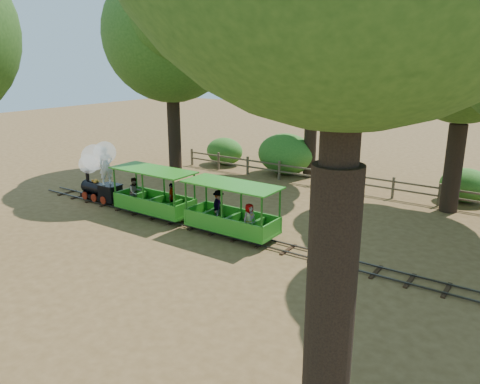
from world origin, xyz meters
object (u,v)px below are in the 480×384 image
Objects in this scene: locomotive at (98,167)px; fence at (332,177)px; carriage_rear at (231,215)px; carriage_front at (153,198)px.

fence is (7.64, 7.93, -1.01)m from locomotive.
carriage_rear is 0.20× the size of fence.
carriage_front reaches higher than fence.
carriage_rear is at bearing 1.16° from carriage_front.
carriage_rear is (7.24, -0.02, -0.82)m from locomotive.
fence is at bearing 87.08° from carriage_rear.
fence is at bearing 62.26° from carriage_front.
carriage_front is 3.82m from carriage_rear.
locomotive is 0.16× the size of fence.
carriage_front is at bearing -1.71° from locomotive.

